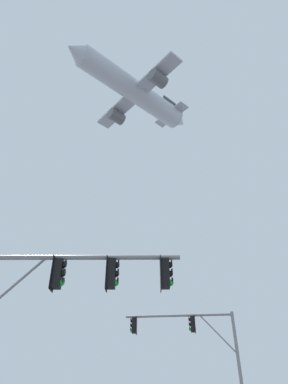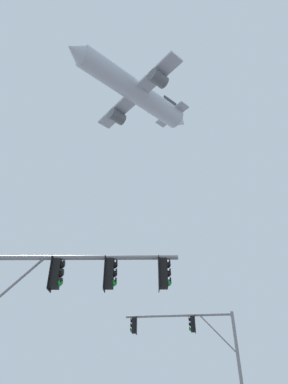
% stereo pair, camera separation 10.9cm
% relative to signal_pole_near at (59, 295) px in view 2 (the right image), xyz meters
% --- Properties ---
extents(signal_pole_near, '(6.13, 0.63, 5.88)m').
position_rel_signal_pole_near_xyz_m(signal_pole_near, '(0.00, 0.00, 0.00)').
color(signal_pole_near, gray).
rests_on(signal_pole_near, ground).
extents(signal_pole_far, '(6.65, 0.66, 6.65)m').
position_rel_signal_pole_near_xyz_m(signal_pole_far, '(4.99, 11.71, 0.45)').
color(signal_pole_far, gray).
rests_on(signal_pole_far, ground).
extents(airplane, '(20.74, 20.32, 7.05)m').
position_rel_signal_pole_near_xyz_m(airplane, '(-1.01, 29.02, 43.27)').
color(airplane, '#B7BCC6').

